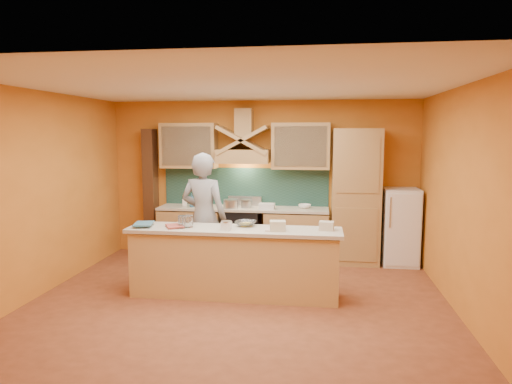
# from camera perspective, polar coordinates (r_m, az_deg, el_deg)

# --- Properties ---
(floor) EXTENTS (5.50, 5.00, 0.01)m
(floor) POSITION_cam_1_polar(r_m,az_deg,el_deg) (6.15, -2.30, -13.80)
(floor) COLOR brown
(floor) RESTS_ON ground
(ceiling) EXTENTS (5.50, 5.00, 0.01)m
(ceiling) POSITION_cam_1_polar(r_m,az_deg,el_deg) (5.77, -2.44, 13.12)
(ceiling) COLOR white
(ceiling) RESTS_ON wall_back
(wall_back) EXTENTS (5.50, 0.02, 2.80)m
(wall_back) POSITION_cam_1_polar(r_m,az_deg,el_deg) (8.25, 0.75, 1.64)
(wall_back) COLOR orange
(wall_back) RESTS_ON floor
(wall_front) EXTENTS (5.50, 0.02, 2.80)m
(wall_front) POSITION_cam_1_polar(r_m,az_deg,el_deg) (3.41, -9.98, -6.64)
(wall_front) COLOR orange
(wall_front) RESTS_ON floor
(wall_left) EXTENTS (0.02, 5.00, 2.80)m
(wall_left) POSITION_cam_1_polar(r_m,az_deg,el_deg) (6.85, -25.65, -0.25)
(wall_left) COLOR orange
(wall_left) RESTS_ON floor
(wall_right) EXTENTS (0.02, 5.00, 2.80)m
(wall_right) POSITION_cam_1_polar(r_m,az_deg,el_deg) (5.96, 24.65, -1.23)
(wall_right) COLOR orange
(wall_right) RESTS_ON floor
(base_cabinet_left) EXTENTS (1.10, 0.60, 0.86)m
(base_cabinet_left) POSITION_cam_1_polar(r_m,az_deg,el_deg) (8.36, -8.08, -5.08)
(base_cabinet_left) COLOR tan
(base_cabinet_left) RESTS_ON floor
(base_cabinet_right) EXTENTS (1.10, 0.60, 0.86)m
(base_cabinet_right) POSITION_cam_1_polar(r_m,az_deg,el_deg) (8.06, 5.08, -5.52)
(base_cabinet_right) COLOR tan
(base_cabinet_right) RESTS_ON floor
(counter_top) EXTENTS (3.00, 0.62, 0.04)m
(counter_top) POSITION_cam_1_polar(r_m,az_deg,el_deg) (8.07, -1.64, -2.07)
(counter_top) COLOR beige
(counter_top) RESTS_ON base_cabinet_left
(stove) EXTENTS (0.60, 0.58, 0.90)m
(stove) POSITION_cam_1_polar(r_m,az_deg,el_deg) (8.15, -1.63, -5.20)
(stove) COLOR black
(stove) RESTS_ON floor
(backsplash) EXTENTS (3.00, 0.03, 0.70)m
(backsplash) POSITION_cam_1_polar(r_m,az_deg,el_deg) (8.30, -1.32, 0.63)
(backsplash) COLOR #1B3C36
(backsplash) RESTS_ON wall_back
(range_hood) EXTENTS (0.92, 0.50, 0.24)m
(range_hood) POSITION_cam_1_polar(r_m,az_deg,el_deg) (8.02, -1.61, 4.49)
(range_hood) COLOR tan
(range_hood) RESTS_ON wall_back
(hood_chimney) EXTENTS (0.30, 0.30, 0.50)m
(hood_chimney) POSITION_cam_1_polar(r_m,az_deg,el_deg) (8.11, -1.50, 8.62)
(hood_chimney) COLOR tan
(hood_chimney) RESTS_ON wall_back
(upper_cabinet_left) EXTENTS (1.00, 0.35, 0.80)m
(upper_cabinet_left) POSITION_cam_1_polar(r_m,az_deg,el_deg) (8.31, -8.37, 5.75)
(upper_cabinet_left) COLOR tan
(upper_cabinet_left) RESTS_ON wall_back
(upper_cabinet_right) EXTENTS (1.00, 0.35, 0.80)m
(upper_cabinet_right) POSITION_cam_1_polar(r_m,az_deg,el_deg) (7.98, 5.61, 5.73)
(upper_cabinet_right) COLOR tan
(upper_cabinet_right) RESTS_ON wall_back
(pantry_column) EXTENTS (0.80, 0.60, 2.30)m
(pantry_column) POSITION_cam_1_polar(r_m,az_deg,el_deg) (7.94, 12.36, -0.57)
(pantry_column) COLOR tan
(pantry_column) RESTS_ON floor
(fridge) EXTENTS (0.58, 0.60, 1.30)m
(fridge) POSITION_cam_1_polar(r_m,az_deg,el_deg) (8.12, 17.56, -4.15)
(fridge) COLOR white
(fridge) RESTS_ON floor
(trim_column_left) EXTENTS (0.20, 0.30, 2.30)m
(trim_column_left) POSITION_cam_1_polar(r_m,az_deg,el_deg) (8.64, -13.00, 0.04)
(trim_column_left) COLOR #472816
(trim_column_left) RESTS_ON floor
(island_body) EXTENTS (2.80, 0.55, 0.88)m
(island_body) POSITION_cam_1_polar(r_m,az_deg,el_deg) (6.31, -2.73, -9.04)
(island_body) COLOR tan
(island_body) RESTS_ON floor
(island_top) EXTENTS (2.90, 0.62, 0.05)m
(island_top) POSITION_cam_1_polar(r_m,az_deg,el_deg) (6.19, -2.76, -4.78)
(island_top) COLOR beige
(island_top) RESTS_ON island_body
(person) EXTENTS (0.78, 0.58, 1.94)m
(person) POSITION_cam_1_polar(r_m,az_deg,el_deg) (6.86, -6.54, -3.19)
(person) COLOR gray
(person) RESTS_ON floor
(pot_large) EXTENTS (0.32, 0.32, 0.16)m
(pot_large) POSITION_cam_1_polar(r_m,az_deg,el_deg) (7.97, -3.16, -1.63)
(pot_large) COLOR #B7B6BE
(pot_large) RESTS_ON stove
(pot_small) EXTENTS (0.23, 0.23, 0.14)m
(pot_small) POSITION_cam_1_polar(r_m,az_deg,el_deg) (8.03, -1.25, -1.60)
(pot_small) COLOR #B0B1B7
(pot_small) RESTS_ON stove
(soap_bottle_a) EXTENTS (0.10, 0.10, 0.18)m
(soap_bottle_a) POSITION_cam_1_polar(r_m,az_deg,el_deg) (8.29, -8.90, -1.12)
(soap_bottle_a) COLOR white
(soap_bottle_a) RESTS_ON counter_top
(soap_bottle_b) EXTENTS (0.12, 0.12, 0.24)m
(soap_bottle_b) POSITION_cam_1_polar(r_m,az_deg,el_deg) (8.17, -8.04, -1.02)
(soap_bottle_b) COLOR #2E5C81
(soap_bottle_b) RESTS_ON counter_top
(bowl_back) EXTENTS (0.27, 0.27, 0.07)m
(bowl_back) POSITION_cam_1_polar(r_m,az_deg,el_deg) (8.02, 6.10, -1.78)
(bowl_back) COLOR white
(bowl_back) RESTS_ON counter_top
(dish_rack) EXTENTS (0.27, 0.21, 0.09)m
(dish_rack) POSITION_cam_1_polar(r_m,az_deg,el_deg) (7.89, 1.37, -1.79)
(dish_rack) COLOR silver
(dish_rack) RESTS_ON counter_top
(book_lower) EXTENTS (0.33, 0.37, 0.03)m
(book_lower) POSITION_cam_1_polar(r_m,az_deg,el_deg) (6.33, -11.12, -4.28)
(book_lower) COLOR #A5463B
(book_lower) RESTS_ON island_top
(book_upper) EXTENTS (0.31, 0.38, 0.03)m
(book_upper) POSITION_cam_1_polar(r_m,az_deg,el_deg) (6.51, -14.94, -3.88)
(book_upper) COLOR #3A6980
(book_upper) RESTS_ON island_top
(jar_large) EXTENTS (0.20, 0.20, 0.16)m
(jar_large) POSITION_cam_1_polar(r_m,az_deg,el_deg) (6.31, -8.57, -3.65)
(jar_large) COLOR silver
(jar_large) RESTS_ON island_top
(jar_small) EXTENTS (0.14, 0.14, 0.15)m
(jar_small) POSITION_cam_1_polar(r_m,az_deg,el_deg) (6.35, -9.21, -3.61)
(jar_small) COLOR silver
(jar_small) RESTS_ON island_top
(kitchen_scale) EXTENTS (0.13, 0.13, 0.11)m
(kitchen_scale) POSITION_cam_1_polar(r_m,az_deg,el_deg) (6.07, -3.73, -4.26)
(kitchen_scale) COLOR white
(kitchen_scale) RESTS_ON island_top
(mixing_bowl) EXTENTS (0.34, 0.34, 0.07)m
(mixing_bowl) POSITION_cam_1_polar(r_m,az_deg,el_deg) (6.32, -1.29, -3.95)
(mixing_bowl) COLOR silver
(mixing_bowl) RESTS_ON island_top
(cloth) EXTENTS (0.26, 0.19, 0.02)m
(cloth) POSITION_cam_1_polar(r_m,az_deg,el_deg) (6.05, 2.38, -4.73)
(cloth) COLOR beige
(cloth) RESTS_ON island_top
(grocery_bag_a) EXTENTS (0.22, 0.19, 0.13)m
(grocery_bag_a) POSITION_cam_1_polar(r_m,az_deg,el_deg) (6.02, 2.73, -4.24)
(grocery_bag_a) COLOR beige
(grocery_bag_a) RESTS_ON island_top
(grocery_bag_b) EXTENTS (0.20, 0.17, 0.12)m
(grocery_bag_b) POSITION_cam_1_polar(r_m,az_deg,el_deg) (6.12, 8.80, -4.20)
(grocery_bag_b) COLOR beige
(grocery_bag_b) RESTS_ON island_top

